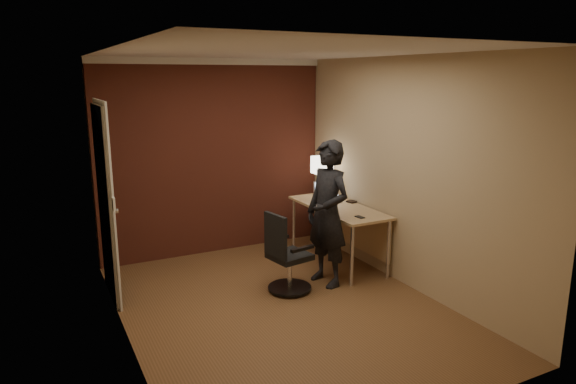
# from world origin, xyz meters

# --- Properties ---
(room) EXTENTS (4.00, 4.00, 4.00)m
(room) POSITION_xyz_m (-0.27, 1.54, 1.37)
(room) COLOR brown
(room) RESTS_ON ground
(desk) EXTENTS (0.60, 1.50, 0.73)m
(desk) POSITION_xyz_m (1.25, 0.83, 0.60)
(desk) COLOR #DAB67D
(desk) RESTS_ON ground
(desk_lamp) EXTENTS (0.22, 0.22, 0.54)m
(desk_lamp) POSITION_xyz_m (1.25, 1.35, 1.15)
(desk_lamp) COLOR silver
(desk_lamp) RESTS_ON desk
(laptop) EXTENTS (0.40, 0.35, 0.23)m
(laptop) POSITION_xyz_m (1.22, 1.16, 0.79)
(laptop) COLOR silver
(laptop) RESTS_ON desk
(mouse) EXTENTS (0.08, 0.11, 0.03)m
(mouse) POSITION_xyz_m (1.06, 0.73, 0.75)
(mouse) COLOR black
(mouse) RESTS_ON desk
(phone) EXTENTS (0.07, 0.12, 0.01)m
(phone) POSITION_xyz_m (1.12, 0.28, 0.73)
(phone) COLOR black
(phone) RESTS_ON desk
(wallet) EXTENTS (0.11, 0.13, 0.02)m
(wallet) POSITION_xyz_m (1.43, 0.91, 0.74)
(wallet) COLOR black
(wallet) RESTS_ON desk
(office_chair) EXTENTS (0.47, 0.52, 0.87)m
(office_chair) POSITION_xyz_m (0.21, 0.33, 0.38)
(office_chair) COLOR black
(office_chair) RESTS_ON ground
(person) EXTENTS (0.48, 0.65, 1.62)m
(person) POSITION_xyz_m (0.73, 0.33, 0.81)
(person) COLOR black
(person) RESTS_ON ground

